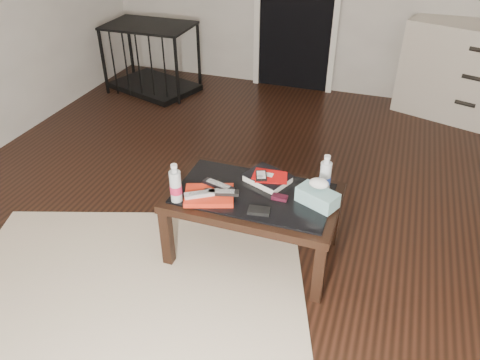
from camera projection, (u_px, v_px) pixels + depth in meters
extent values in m
plane|color=black|center=(264.00, 221.00, 3.26)|extent=(5.00, 5.00, 0.00)
cube|color=black|center=(167.00, 238.00, 2.81)|extent=(0.06, 0.06, 0.40)
cube|color=black|center=(319.00, 273.00, 2.56)|extent=(0.06, 0.06, 0.40)
cube|color=black|center=(201.00, 191.00, 3.22)|extent=(0.06, 0.06, 0.40)
cube|color=black|center=(334.00, 218.00, 2.97)|extent=(0.06, 0.06, 0.40)
cube|color=black|center=(254.00, 198.00, 2.76)|extent=(1.00, 0.60, 0.05)
cube|color=black|center=(254.00, 194.00, 2.75)|extent=(0.90, 0.50, 0.01)
cube|color=#C0B195|center=(131.00, 292.00, 2.70)|extent=(2.37, 2.05, 0.01)
cube|color=beige|center=(469.00, 73.00, 4.41)|extent=(1.30, 0.86, 0.90)
cylinder|color=black|center=(465.00, 104.00, 4.32)|extent=(0.18, 0.10, 0.04)
cylinder|color=black|center=(473.00, 78.00, 4.18)|extent=(0.18, 0.10, 0.04)
cylinder|color=black|center=(480.00, 50.00, 4.04)|extent=(0.18, 0.10, 0.04)
cube|color=black|center=(155.00, 86.00, 5.25)|extent=(1.04, 0.85, 0.06)
cube|color=black|center=(149.00, 26.00, 4.88)|extent=(1.04, 0.85, 0.02)
cube|color=black|center=(103.00, 62.00, 4.97)|extent=(0.03, 0.03, 0.70)
cube|color=black|center=(177.00, 72.00, 4.73)|extent=(0.03, 0.03, 0.70)
cube|color=black|center=(130.00, 47.00, 5.41)|extent=(0.03, 0.03, 0.70)
cube|color=black|center=(199.00, 55.00, 5.18)|extent=(0.03, 0.03, 0.70)
cube|color=red|center=(209.00, 195.00, 2.70)|extent=(0.33, 0.29, 0.03)
cube|color=#BAB9BE|center=(202.00, 194.00, 2.66)|extent=(0.20, 0.15, 0.02)
cube|color=black|center=(221.00, 192.00, 2.68)|extent=(0.21, 0.10, 0.02)
cube|color=black|center=(218.00, 185.00, 2.74)|extent=(0.21, 0.10, 0.02)
cube|color=black|center=(268.00, 178.00, 2.83)|extent=(0.31, 0.28, 0.05)
cube|color=#B90C0C|center=(269.00, 175.00, 2.81)|extent=(0.20, 0.15, 0.01)
cube|color=black|center=(261.00, 176.00, 2.79)|extent=(0.09, 0.12, 0.02)
cube|color=black|center=(280.00, 197.00, 2.68)|extent=(0.09, 0.05, 0.02)
cube|color=black|center=(259.00, 211.00, 2.58)|extent=(0.13, 0.09, 0.02)
cylinder|color=#B6BFC2|center=(175.00, 183.00, 2.62)|extent=(0.08, 0.08, 0.24)
cylinder|color=silver|center=(325.00, 174.00, 2.70)|extent=(0.07, 0.07, 0.24)
cube|color=teal|center=(317.00, 197.00, 2.63)|extent=(0.26, 0.20, 0.09)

